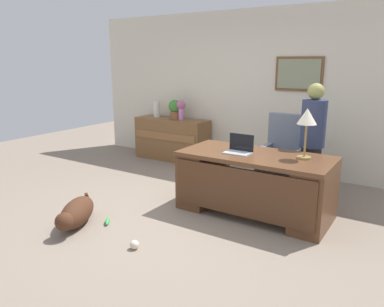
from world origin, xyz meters
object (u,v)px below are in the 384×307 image
(desk, at_px, (254,182))
(dog_toy_bone, at_px, (107,221))
(vase_with_flowers, at_px, (181,107))
(dog_toy_ball, at_px, (134,245))
(desk_lamp, at_px, (307,120))
(laptop, at_px, (239,148))
(armchair, at_px, (284,159))
(person_standing, at_px, (312,143))
(dog_lying, at_px, (76,213))
(credenza, at_px, (172,139))
(potted_plant, at_px, (175,108))
(vase_empty, at_px, (157,109))

(desk, relative_size, dog_toy_bone, 9.53)
(vase_with_flowers, relative_size, dog_toy_ball, 3.88)
(vase_with_flowers, relative_size, dog_toy_bone, 1.88)
(desk_lamp, distance_m, dog_toy_bone, 2.58)
(desk, height_order, laptop, laptop)
(dog_toy_bone, bearing_deg, armchair, 57.95)
(person_standing, xyz_separation_m, desk_lamp, (0.10, -0.67, 0.40))
(dog_lying, relative_size, dog_toy_bone, 4.16)
(person_standing, relative_size, dog_lying, 1.98)
(vase_with_flowers, distance_m, dog_toy_bone, 3.11)
(credenza, distance_m, dog_lying, 3.17)
(potted_plant, bearing_deg, person_standing, -16.34)
(desk, bearing_deg, desk_lamp, 13.93)
(credenza, height_order, potted_plant, potted_plant)
(dog_lying, relative_size, laptop, 2.50)
(laptop, distance_m, vase_with_flowers, 2.58)
(desk_lamp, relative_size, dog_toy_ball, 6.25)
(credenza, height_order, dog_toy_ball, credenza)
(credenza, xyz_separation_m, potted_plant, (0.07, 0.00, 0.59))
(vase_with_flowers, bearing_deg, dog_toy_bone, -72.79)
(dog_lying, height_order, desk_lamp, desk_lamp)
(person_standing, bearing_deg, laptop, -128.78)
(desk, height_order, credenza, credenza)
(dog_lying, xyz_separation_m, dog_toy_ball, (0.93, -0.06, -0.11))
(dog_lying, xyz_separation_m, desk_lamp, (2.12, 1.57, 1.06))
(person_standing, height_order, dog_toy_ball, person_standing)
(dog_lying, bearing_deg, laptop, 46.00)
(vase_with_flowers, height_order, dog_toy_ball, vase_with_flowers)
(desk, bearing_deg, dog_lying, -137.64)
(laptop, xyz_separation_m, dog_toy_bone, (-1.11, -1.18, -0.79))
(person_standing, xyz_separation_m, dog_lying, (-2.02, -2.23, -0.66))
(dog_toy_bone, bearing_deg, person_standing, 48.43)
(desk_lamp, bearing_deg, desk, -166.07)
(desk_lamp, bearing_deg, person_standing, 98.20)
(armchair, distance_m, person_standing, 0.55)
(desk_lamp, distance_m, vase_empty, 3.64)
(armchair, distance_m, dog_lying, 2.91)
(dog_lying, distance_m, vase_empty, 3.37)
(person_standing, bearing_deg, dog_toy_bone, -131.57)
(desk_lamp, distance_m, dog_toy_ball, 2.33)
(dog_toy_bone, bearing_deg, laptop, 46.62)
(dog_toy_ball, bearing_deg, vase_with_flowers, 116.53)
(person_standing, distance_m, dog_toy_bone, 2.78)
(armchair, xyz_separation_m, vase_empty, (-2.80, 0.65, 0.45))
(dog_lying, relative_size, desk_lamp, 1.37)
(desk, relative_size, desk_lamp, 3.14)
(desk, bearing_deg, armchair, 87.63)
(dog_toy_ball, bearing_deg, laptop, 73.60)
(desk, relative_size, credenza, 1.26)
(credenza, distance_m, vase_empty, 0.66)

